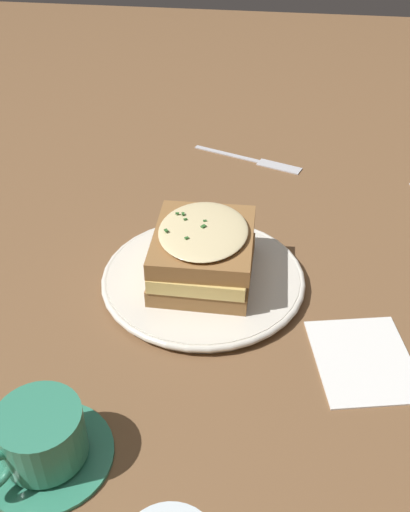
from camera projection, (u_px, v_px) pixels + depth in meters
name	position (u px, v px, depth m)	size (l,w,h in m)	color
ground_plane	(205.00, 277.00, 0.75)	(2.40, 2.40, 0.00)	brown
dinner_plate	(205.00, 279.00, 0.73)	(0.25, 0.25, 0.01)	silver
sandwich	(204.00, 252.00, 0.71)	(0.14, 0.12, 0.07)	olive
teacup_with_saucer	(42.00, 440.00, 0.53)	(0.12, 0.12, 0.06)	#338466
fork	(259.00, 161.00, 0.98)	(0.08, 0.18, 0.00)	silver
napkin	(363.00, 359.00, 0.64)	(0.12, 0.10, 0.00)	white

